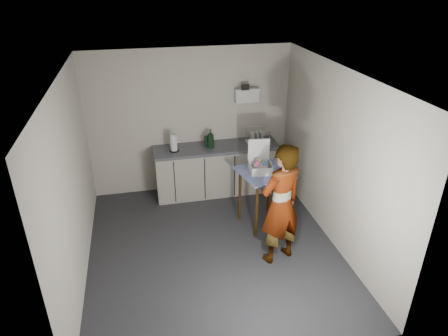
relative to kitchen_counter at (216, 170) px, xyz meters
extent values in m
plane|color=#28282D|center=(-0.40, -1.70, -0.43)|extent=(4.00, 4.00, 0.00)
cube|color=beige|center=(-0.40, 0.29, 0.87)|extent=(3.60, 0.02, 2.60)
cube|color=beige|center=(1.39, -1.70, 0.87)|extent=(0.02, 4.00, 2.60)
cube|color=beige|center=(-2.19, -1.70, 0.87)|extent=(0.02, 4.00, 2.60)
cube|color=white|center=(-0.40, -1.70, 2.17)|extent=(3.60, 4.00, 0.01)
cube|color=black|center=(0.00, 0.00, -0.39)|extent=(2.20, 0.52, 0.08)
cube|color=#B4AEA0|center=(0.00, 0.00, 0.00)|extent=(2.20, 0.58, 0.86)
cube|color=#51555C|center=(0.00, 0.00, 0.46)|extent=(2.24, 0.62, 0.05)
cube|color=black|center=(-0.80, -0.29, 0.00)|extent=(0.02, 0.01, 0.80)
cube|color=black|center=(-0.27, -0.29, 0.00)|extent=(0.02, 0.01, 0.80)
cube|color=black|center=(0.27, -0.29, 0.00)|extent=(0.01, 0.01, 0.80)
cube|color=black|center=(0.80, -0.29, 0.00)|extent=(0.02, 0.01, 0.80)
cube|color=white|center=(0.60, 0.22, 1.32)|extent=(0.42, 0.16, 0.24)
cube|color=white|center=(0.60, 0.27, 1.18)|extent=(0.30, 0.06, 0.04)
cube|color=black|center=(0.55, 0.13, 1.48)|extent=(0.14, 0.02, 0.10)
cylinder|color=#3E260E|center=(0.30, -1.53, 0.01)|extent=(0.05, 0.05, 0.88)
cylinder|color=#3E260E|center=(0.83, -1.41, 0.01)|extent=(0.05, 0.05, 0.88)
cylinder|color=#3E260E|center=(0.18, -1.00, 0.01)|extent=(0.05, 0.05, 0.88)
cylinder|color=#3E260E|center=(0.71, -0.88, 0.01)|extent=(0.05, 0.05, 0.88)
cube|color=#3E260E|center=(0.51, -1.21, 0.47)|extent=(0.78, 0.78, 0.04)
cube|color=navy|center=(0.51, -1.21, 0.51)|extent=(0.88, 0.88, 0.03)
imported|color=#B2A593|center=(0.46, -2.08, 0.46)|extent=(0.75, 0.62, 1.78)
imported|color=black|center=(-0.10, -0.02, 0.65)|extent=(0.13, 0.13, 0.34)
cylinder|color=red|center=(-0.08, 0.04, 0.55)|extent=(0.07, 0.07, 0.13)
cylinder|color=black|center=(-0.18, 0.01, 0.59)|extent=(0.06, 0.06, 0.21)
cylinder|color=black|center=(-0.75, -0.04, 0.49)|extent=(0.17, 0.17, 0.02)
cylinder|color=white|center=(-0.75, -0.04, 0.65)|extent=(0.12, 0.12, 0.30)
cube|color=silver|center=(0.76, -0.03, 0.49)|extent=(0.40, 0.30, 0.02)
cylinder|color=silver|center=(0.58, -0.16, 0.63)|extent=(0.01, 0.01, 0.26)
cylinder|color=silver|center=(0.94, -0.16, 0.63)|extent=(0.01, 0.01, 0.26)
cylinder|color=silver|center=(0.58, 0.10, 0.63)|extent=(0.01, 0.01, 0.26)
cylinder|color=silver|center=(0.94, 0.10, 0.63)|extent=(0.01, 0.01, 0.26)
cylinder|color=white|center=(0.66, -0.03, 0.61)|extent=(0.05, 0.22, 0.22)
cylinder|color=white|center=(0.74, -0.03, 0.61)|extent=(0.05, 0.22, 0.22)
cylinder|color=white|center=(0.82, -0.03, 0.61)|extent=(0.05, 0.22, 0.22)
cube|color=white|center=(0.44, -1.20, 0.53)|extent=(0.36, 0.36, 0.01)
cube|color=white|center=(0.43, -1.36, 0.60)|extent=(0.33, 0.05, 0.12)
cube|color=white|center=(0.46, -1.04, 0.60)|extent=(0.33, 0.05, 0.12)
cube|color=white|center=(0.28, -1.19, 0.60)|extent=(0.05, 0.33, 0.12)
cube|color=white|center=(0.60, -1.22, 0.60)|extent=(0.05, 0.33, 0.12)
cube|color=white|center=(0.46, -1.03, 0.83)|extent=(0.33, 0.05, 0.33)
cylinder|color=white|center=(0.44, -1.20, 0.60)|extent=(0.22, 0.22, 0.12)
sphere|color=#F75B96|center=(0.38, -1.23, 0.69)|extent=(0.08, 0.08, 0.08)
sphere|color=#548BE4|center=(0.49, -1.25, 0.69)|extent=(0.08, 0.08, 0.08)
sphere|color=#63F269|center=(0.45, -1.15, 0.69)|extent=(0.08, 0.08, 0.08)
sphere|color=#F75B96|center=(0.40, -1.15, 0.69)|extent=(0.08, 0.08, 0.08)
camera|label=1|loc=(-1.29, -6.39, 3.32)|focal=32.00mm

